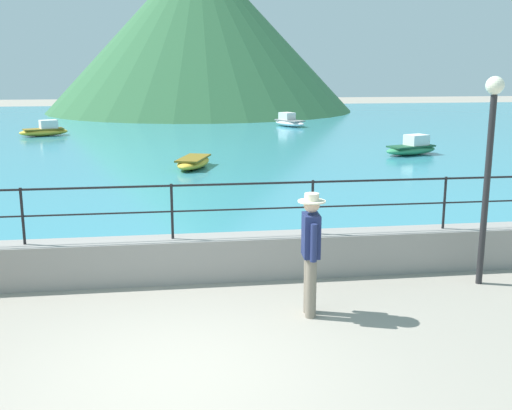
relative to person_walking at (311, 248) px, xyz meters
The scene contains 11 objects.
ground_plane 2.57m from the person_walking, 142.15° to the right, with size 120.00×120.00×0.00m, color gray.
promenade_wall 2.64m from the person_walking, 137.09° to the left, with size 20.00×0.56×0.70m, color gray.
railing 2.58m from the person_walking, 137.09° to the left, with size 18.44×0.04×0.90m.
lake_water 24.47m from the person_walking, 94.40° to the left, with size 64.00×44.32×0.06m, color teal.
hill_main 40.25m from the person_walking, 89.10° to the left, with size 22.79×22.79×11.91m, color #33663D.
person_walking is the anchor object (origin of this frame).
lamp_post 3.35m from the person_walking, 16.40° to the left, with size 0.28×0.28×3.28m.
boat_0 12.80m from the person_walking, 94.87° to the left, with size 1.58×2.47×0.36m.
boat_1 24.75m from the person_walking, 108.51° to the left, with size 2.47×1.68×0.76m.
boat_2 27.01m from the person_walking, 79.58° to the left, with size 1.85×2.46×0.76m.
boat_3 16.49m from the person_walking, 63.35° to the left, with size 2.47×1.64×0.76m.
Camera 1 is at (-0.02, -6.59, 3.44)m, focal length 43.70 mm.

